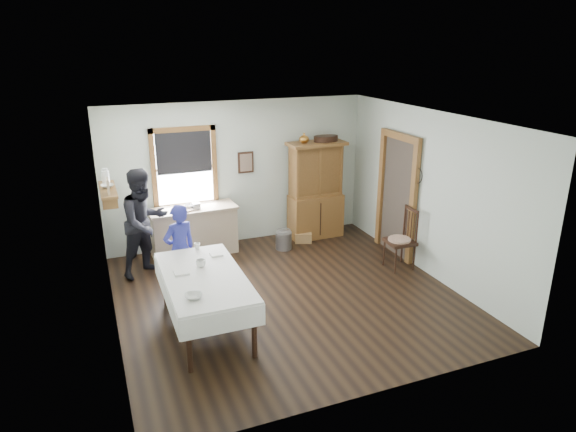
% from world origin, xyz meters
% --- Properties ---
extents(room, '(5.01, 5.01, 2.70)m').
position_xyz_m(room, '(0.00, 0.00, 1.35)').
color(room, black).
rests_on(room, ground).
extents(window, '(1.18, 0.07, 1.48)m').
position_xyz_m(window, '(-1.00, 2.46, 1.63)').
color(window, white).
rests_on(window, room).
extents(doorway, '(0.09, 1.14, 2.22)m').
position_xyz_m(doorway, '(2.46, 0.85, 1.16)').
color(doorway, '#41372E').
rests_on(doorway, room).
extents(wall_shelf, '(0.24, 1.00, 0.44)m').
position_xyz_m(wall_shelf, '(-2.37, 1.54, 1.57)').
color(wall_shelf, brown).
rests_on(wall_shelf, room).
extents(framed_picture, '(0.30, 0.04, 0.40)m').
position_xyz_m(framed_picture, '(0.15, 2.46, 1.55)').
color(framed_picture, '#321C11').
rests_on(framed_picture, room).
extents(rug_beater, '(0.01, 0.27, 0.27)m').
position_xyz_m(rug_beater, '(2.45, 0.30, 1.72)').
color(rug_beater, black).
rests_on(rug_beater, room).
extents(work_counter, '(1.58, 0.66, 0.89)m').
position_xyz_m(work_counter, '(-0.97, 2.14, 0.45)').
color(work_counter, tan).
rests_on(work_counter, room).
extents(china_hutch, '(1.12, 0.56, 1.89)m').
position_xyz_m(china_hutch, '(1.47, 2.16, 0.95)').
color(china_hutch, brown).
rests_on(china_hutch, room).
extents(dining_table, '(1.07, 2.01, 0.80)m').
position_xyz_m(dining_table, '(-1.37, -0.47, 0.40)').
color(dining_table, white).
rests_on(dining_table, room).
extents(spindle_chair, '(0.52, 0.52, 1.07)m').
position_xyz_m(spindle_chair, '(2.16, 0.24, 0.53)').
color(spindle_chair, '#321C11').
rests_on(spindle_chair, room).
extents(pail, '(0.40, 0.40, 0.33)m').
position_xyz_m(pail, '(0.64, 1.76, 0.16)').
color(pail, gray).
rests_on(pail, room).
extents(wicker_basket, '(0.38, 0.32, 0.19)m').
position_xyz_m(wicker_basket, '(1.11, 1.94, 0.09)').
color(wicker_basket, olive).
rests_on(wicker_basket, room).
extents(woman_blue, '(0.57, 0.47, 1.34)m').
position_xyz_m(woman_blue, '(-1.47, 0.68, 0.67)').
color(woman_blue, navy).
rests_on(woman_blue, room).
extents(figure_dark, '(1.02, 0.95, 1.67)m').
position_xyz_m(figure_dark, '(-1.86, 1.62, 0.84)').
color(figure_dark, black).
rests_on(figure_dark, room).
extents(table_cup_a, '(0.17, 0.17, 0.10)m').
position_xyz_m(table_cup_a, '(-1.34, -0.20, 0.85)').
color(table_cup_a, silver).
rests_on(table_cup_a, dining_table).
extents(table_cup_b, '(0.11, 0.11, 0.09)m').
position_xyz_m(table_cup_b, '(-1.25, 0.45, 0.85)').
color(table_cup_b, silver).
rests_on(table_cup_b, dining_table).
extents(table_bowl, '(0.26, 0.26, 0.06)m').
position_xyz_m(table_bowl, '(-1.62, -1.05, 0.83)').
color(table_bowl, silver).
rests_on(table_bowl, dining_table).
extents(counter_book, '(0.22, 0.26, 0.02)m').
position_xyz_m(counter_book, '(-1.17, 2.02, 0.90)').
color(counter_book, '#7C6353').
rests_on(counter_book, work_counter).
extents(counter_bowl, '(0.26, 0.26, 0.06)m').
position_xyz_m(counter_bowl, '(-1.02, 2.14, 0.92)').
color(counter_bowl, silver).
rests_on(counter_bowl, work_counter).
extents(shelf_bowl, '(0.22, 0.22, 0.05)m').
position_xyz_m(shelf_bowl, '(-2.37, 1.55, 1.60)').
color(shelf_bowl, silver).
rests_on(shelf_bowl, wall_shelf).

